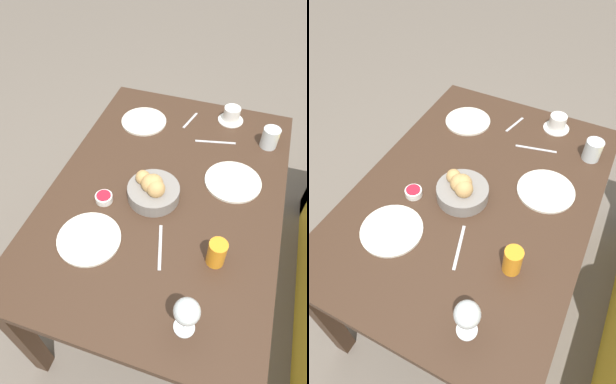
% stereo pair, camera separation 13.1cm
% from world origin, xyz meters
% --- Properties ---
extents(ground_plane, '(10.00, 10.00, 0.00)m').
position_xyz_m(ground_plane, '(0.00, 0.00, 0.00)').
color(ground_plane, '#6B6056').
extents(dining_table, '(1.29, 0.90, 0.74)m').
position_xyz_m(dining_table, '(0.00, 0.00, 0.64)').
color(dining_table, '#3D281C').
rests_on(dining_table, ground_plane).
extents(bread_basket, '(0.20, 0.20, 0.11)m').
position_xyz_m(bread_basket, '(0.05, -0.04, 0.79)').
color(bread_basket, gray).
rests_on(bread_basket, dining_table).
extents(plate_near_left, '(0.22, 0.22, 0.01)m').
position_xyz_m(plate_near_left, '(-0.39, -0.23, 0.75)').
color(plate_near_left, silver).
rests_on(plate_near_left, dining_table).
extents(plate_near_right, '(0.23, 0.23, 0.01)m').
position_xyz_m(plate_near_right, '(0.31, -0.19, 0.75)').
color(plate_near_right, silver).
rests_on(plate_near_right, dining_table).
extents(plate_far_center, '(0.23, 0.23, 0.01)m').
position_xyz_m(plate_far_center, '(-0.12, 0.24, 0.75)').
color(plate_far_center, silver).
rests_on(plate_far_center, dining_table).
extents(juice_glass, '(0.06, 0.06, 0.10)m').
position_xyz_m(juice_glass, '(0.26, 0.25, 0.79)').
color(juice_glass, orange).
rests_on(juice_glass, dining_table).
extents(water_tumbler, '(0.07, 0.07, 0.09)m').
position_xyz_m(water_tumbler, '(-0.40, 0.36, 0.79)').
color(water_tumbler, silver).
rests_on(water_tumbler, dining_table).
extents(wine_glass, '(0.08, 0.08, 0.16)m').
position_xyz_m(wine_glass, '(0.50, 0.20, 0.85)').
color(wine_glass, silver).
rests_on(wine_glass, dining_table).
extents(coffee_cup, '(0.12, 0.12, 0.07)m').
position_xyz_m(coffee_cup, '(-0.53, 0.16, 0.77)').
color(coffee_cup, white).
rests_on(coffee_cup, dining_table).
extents(jam_bowl_berry, '(0.07, 0.07, 0.03)m').
position_xyz_m(jam_bowl_berry, '(0.13, -0.21, 0.76)').
color(jam_bowl_berry, white).
rests_on(jam_bowl_berry, dining_table).
extents(fork_silver, '(0.18, 0.06, 0.00)m').
position_xyz_m(fork_silver, '(0.26, 0.05, 0.74)').
color(fork_silver, '#B7B7BC').
rests_on(fork_silver, dining_table).
extents(knife_silver, '(0.05, 0.18, 0.00)m').
position_xyz_m(knife_silver, '(-0.35, 0.13, 0.74)').
color(knife_silver, '#B7B7BC').
rests_on(knife_silver, dining_table).
extents(spoon_coffee, '(0.14, 0.04, 0.00)m').
position_xyz_m(spoon_coffee, '(-0.47, -0.02, 0.74)').
color(spoon_coffee, '#B7B7BC').
rests_on(spoon_coffee, dining_table).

